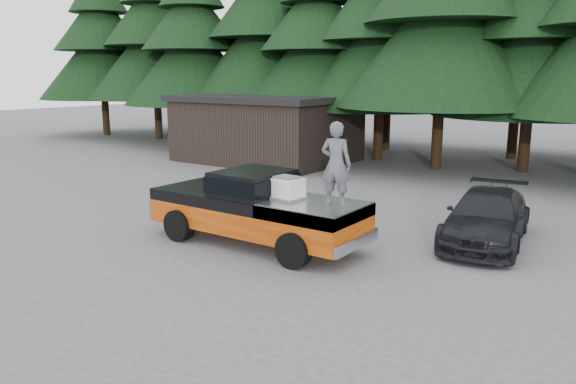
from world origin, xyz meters
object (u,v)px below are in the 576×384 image
Objects in this scene: air_compressor at (287,189)px; man_on_bed at (336,164)px; pickup_truck at (256,219)px; utility_building at (267,128)px; parked_car at (487,217)px.

man_on_bed is (1.34, 0.07, 0.73)m from air_compressor.
pickup_truck is 0.71× the size of utility_building.
utility_building is (-10.90, 11.56, -0.65)m from man_on_bed.
air_compressor reaches higher than parked_car.
air_compressor is 1.53m from man_on_bed.
utility_building is (-13.38, 7.99, 0.99)m from parked_car.
air_compressor is at bearing -50.57° from utility_building.
man_on_bed is at bearing 8.72° from air_compressor.
air_compressor reaches higher than pickup_truck.
man_on_bed is 15.90m from utility_building.
pickup_truck is 8.21× the size of air_compressor.
man_on_bed is at bearing -46.67° from utility_building.
air_compressor is 0.37× the size of man_on_bed.
air_compressor is 15.05m from utility_building.
utility_building reaches higher than air_compressor.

